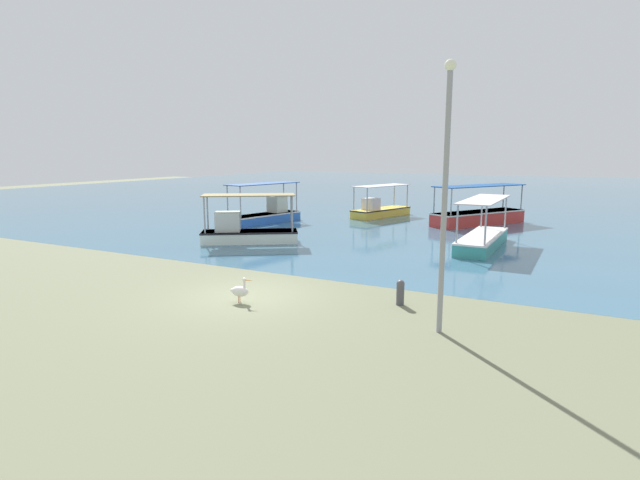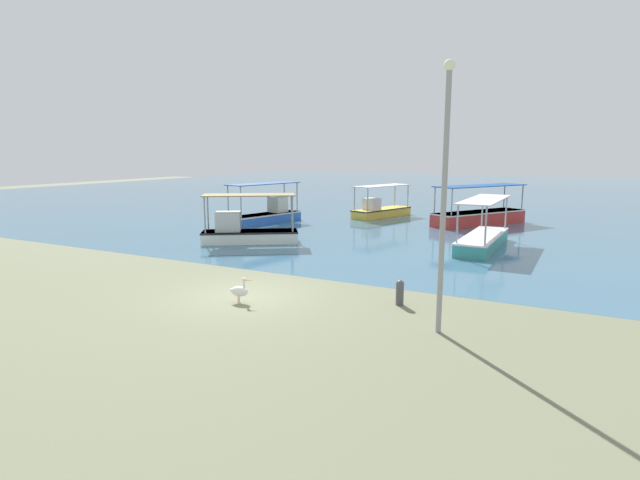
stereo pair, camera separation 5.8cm
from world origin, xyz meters
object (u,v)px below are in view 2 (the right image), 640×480
object	(u,v)px
fishing_boat_outer	(483,238)
lamp_post	(444,187)
fishing_boat_far_left	(479,216)
fishing_boat_far_right	(246,231)
fishing_boat_near_right	(381,209)
fishing_boat_near_left	(266,214)
pelican	(240,291)
mooring_bollard	(400,292)

from	to	relation	value
fishing_boat_outer	lamp_post	size ratio (longest dim) A/B	0.91
fishing_boat_far_left	fishing_boat_far_right	distance (m)	15.45
fishing_boat_near_right	fishing_boat_near_left	distance (m)	8.44
fishing_boat_far_right	fishing_boat_near_right	bearing A→B (deg)	79.33
fishing_boat_outer	lamp_post	distance (m)	12.84
fishing_boat_outer	fishing_boat_far_left	bearing A→B (deg)	101.22
fishing_boat_near_left	lamp_post	size ratio (longest dim) A/B	0.85
pelican	fishing_boat_outer	bearing A→B (deg)	68.16
fishing_boat_far_right	lamp_post	size ratio (longest dim) A/B	0.73
fishing_boat_far_left	mooring_bollard	bearing A→B (deg)	-86.93
fishing_boat_near_right	mooring_bollard	xyz separation A→B (m)	(7.98, -19.53, -0.12)
fishing_boat_outer	fishing_boat_near_right	xyz separation A→B (m)	(-8.59, 8.92, 0.04)
pelican	mooring_bollard	xyz separation A→B (m)	(4.45, 2.04, 0.04)
fishing_boat_near_right	mooring_bollard	distance (m)	21.10
fishing_boat_far_left	lamp_post	world-z (taller)	lamp_post
fishing_boat_outer	fishing_boat_far_left	world-z (taller)	fishing_boat_far_left
fishing_boat_outer	fishing_boat_near_left	distance (m)	14.38
fishing_boat_far_right	mooring_bollard	size ratio (longest dim) A/B	6.31
fishing_boat_far_left	fishing_boat_near_right	world-z (taller)	fishing_boat_far_left
lamp_post	fishing_boat_far_left	bearing A→B (deg)	97.31
fishing_boat_far_right	pelican	world-z (taller)	fishing_boat_far_right
fishing_boat_outer	fishing_boat_far_left	xyz separation A→B (m)	(-1.63, 8.21, 0.07)
fishing_boat_far_left	mooring_bollard	distance (m)	18.85
fishing_boat_far_left	pelican	xyz separation A→B (m)	(-3.44, -20.86, -0.19)
fishing_boat_far_left	fishing_boat_near_left	distance (m)	13.74
fishing_boat_near_left	fishing_boat_far_right	bearing A→B (deg)	-64.77
pelican	fishing_boat_far_right	bearing A→B (deg)	124.73
fishing_boat_outer	fishing_boat_far_right	world-z (taller)	fishing_boat_far_right
lamp_post	mooring_bollard	xyz separation A→B (m)	(-1.63, 1.77, -3.32)
fishing_boat_near_left	mooring_bollard	size ratio (longest dim) A/B	7.32
fishing_boat_near_left	pelican	xyz separation A→B (m)	(9.08, -15.21, -0.22)
fishing_boat_near_right	fishing_boat_far_right	bearing A→B (deg)	-100.67
fishing_boat_far_left	pelican	bearing A→B (deg)	-99.38
fishing_boat_outer	fishing_boat_near_left	xyz separation A→B (m)	(-14.15, 2.56, 0.10)
pelican	mooring_bollard	bearing A→B (deg)	24.61
fishing_boat_far_right	pelican	size ratio (longest dim) A/B	6.13
fishing_boat_outer	lamp_post	bearing A→B (deg)	-85.31
pelican	mooring_bollard	distance (m)	4.90
fishing_boat_far_left	fishing_boat_near_right	distance (m)	7.00
fishing_boat_far_left	fishing_boat_near_left	xyz separation A→B (m)	(-12.52, -5.65, 0.03)
lamp_post	fishing_boat_far_right	bearing A→B (deg)	145.31
fishing_boat_near_right	fishing_boat_near_left	xyz separation A→B (m)	(-5.55, -6.36, 0.06)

